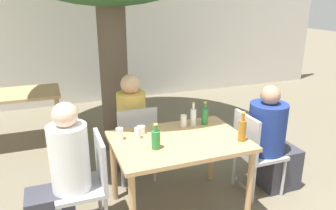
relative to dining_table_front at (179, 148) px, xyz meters
The scene contains 18 objects.
ground_plane 0.68m from the dining_table_front, ahead, with size 30.00×30.00×0.00m, color #706651.
cafe_building_wall 3.96m from the dining_table_front, 90.00° to the left, with size 10.00×0.08×2.80m.
dining_table_front is the anchor object (origin of this frame).
dining_table_back 2.74m from the dining_table_front, 125.41° to the left, with size 1.24×0.73×0.77m.
patio_chair_0 0.88m from the dining_table_front, behind, with size 0.44×0.44×0.92m.
patio_chair_1 0.88m from the dining_table_front, ahead, with size 0.44×0.44×0.92m.
patio_chair_2 0.74m from the dining_table_front, 110.44° to the left, with size 0.44×0.44×0.92m.
person_seated_0 1.10m from the dining_table_front, behind, with size 0.57×0.34×1.26m.
person_seated_1 1.10m from the dining_table_front, ahead, with size 0.60×0.40×1.21m.
person_seated_2 0.95m from the dining_table_front, 105.49° to the left, with size 0.33×0.57×1.24m.
amber_bottle_0 0.62m from the dining_table_front, 24.11° to the right, with size 0.07×0.07×0.29m.
water_bottle_1 0.43m from the dining_table_front, 45.08° to the left, with size 0.06×0.06×0.25m.
green_bottle_2 0.51m from the dining_table_front, 32.95° to the left, with size 0.07×0.07×0.25m.
green_bottle_3 0.35m from the dining_table_front, 157.70° to the right, with size 0.08×0.08×0.24m.
drinking_glass_0 0.42m from the dining_table_front, 140.05° to the left, with size 0.08×0.08×0.08m.
drinking_glass_1 0.58m from the dining_table_front, 160.08° to the left, with size 0.07×0.07×0.12m.
drinking_glass_2 0.42m from the dining_table_front, 155.67° to the left, with size 0.06×0.06×0.11m.
drinking_glass_3 0.35m from the dining_table_front, 59.15° to the left, with size 0.06×0.06×0.13m.
Camera 1 is at (-1.10, -2.63, 2.09)m, focal length 35.00 mm.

